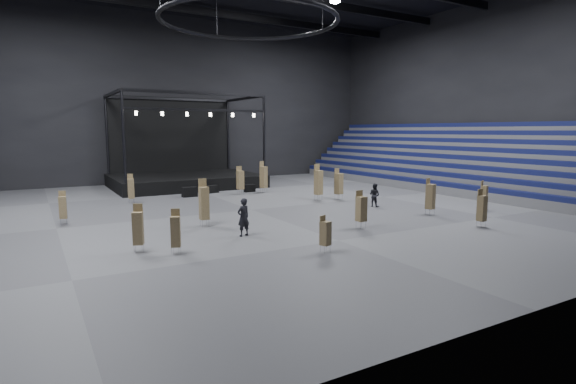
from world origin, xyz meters
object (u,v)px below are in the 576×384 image
flight_case_mid (213,189)px  crew_member (374,195)px  flight_case_right (249,188)px  chair_stack_1 (482,208)px  chair_stack_6 (361,208)px  chair_stack_10 (484,195)px  chair_stack_7 (63,207)px  chair_stack_0 (240,180)px  flight_case_left (190,192)px  stage (183,172)px  chair_stack_13 (131,188)px  chair_stack_2 (138,227)px  chair_stack_9 (204,202)px  chair_stack_12 (339,183)px  chair_stack_11 (430,196)px  man_center (243,217)px  chair_stack_5 (176,231)px  chair_stack_4 (263,177)px  chair_stack_3 (325,233)px  chair_stack_8 (318,182)px

flight_case_mid → crew_member: 15.27m
flight_case_right → chair_stack_1: (5.34, -20.71, 0.81)m
chair_stack_6 → chair_stack_10: (11.09, 0.08, -0.07)m
flight_case_right → chair_stack_7: 17.64m
chair_stack_0 → flight_case_left: bearing=166.8°
stage → chair_stack_13: 11.17m
flight_case_mid → chair_stack_2: 20.17m
chair_stack_1 → chair_stack_0: bearing=106.1°
chair_stack_13 → crew_member: bearing=-31.4°
chair_stack_9 → chair_stack_12: size_ratio=1.10×
chair_stack_11 → chair_stack_9: bearing=147.2°
flight_case_right → man_center: 17.61m
chair_stack_11 → flight_case_right: bearing=92.0°
flight_case_left → man_center: 15.68m
chair_stack_5 → flight_case_left: bearing=92.3°
stage → chair_stack_1: bearing=-71.8°
chair_stack_9 → chair_stack_2: bearing=-138.0°
chair_stack_6 → chair_stack_7: (-14.93, 9.94, -0.11)m
chair_stack_5 → chair_stack_2: bearing=162.7°
chair_stack_0 → chair_stack_12: 8.99m
flight_case_left → chair_stack_4: chair_stack_4 is taller
chair_stack_1 → chair_stack_5: chair_stack_1 is taller
chair_stack_4 → chair_stack_13: chair_stack_4 is taller
chair_stack_4 → chair_stack_10: chair_stack_4 is taller
chair_stack_12 → chair_stack_13: (-15.19, 6.58, -0.17)m
chair_stack_3 → crew_member: bearing=20.9°
chair_stack_6 → chair_stack_8: size_ratio=0.75×
chair_stack_3 → chair_stack_6: bearing=15.7°
chair_stack_8 → stage: bearing=108.6°
chair_stack_1 → chair_stack_9: (-14.09, 8.33, 0.28)m
flight_case_mid → man_center: 17.47m
man_center → chair_stack_12: bearing=-160.2°
chair_stack_2 → chair_stack_10: 23.44m
chair_stack_0 → chair_stack_12: (5.75, -6.91, 0.04)m
flight_case_mid → flight_case_right: (3.20, -1.05, -0.00)m
flight_case_right → chair_stack_11: 17.48m
chair_stack_7 → chair_stack_6: bearing=-26.2°
flight_case_right → chair_stack_6: (-1.03, -17.43, 0.83)m
chair_stack_5 → crew_member: (16.57, 5.47, -0.23)m
man_center → chair_stack_7: bearing=-58.7°
chair_stack_0 → chair_stack_7: bearing=-160.2°
chair_stack_9 → chair_stack_10: (18.82, -4.96, -0.33)m
flight_case_left → flight_case_right: 5.79m
chair_stack_0 → chair_stack_5: chair_stack_0 is taller
chair_stack_8 → chair_stack_2: bearing=-156.5°
chair_stack_6 → chair_stack_3: bearing=-146.7°
chair_stack_13 → man_center: 14.82m
flight_case_right → chair_stack_9: size_ratio=0.36×
flight_case_left → chair_stack_8: chair_stack_8 is taller
chair_stack_9 → crew_member: 13.41m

